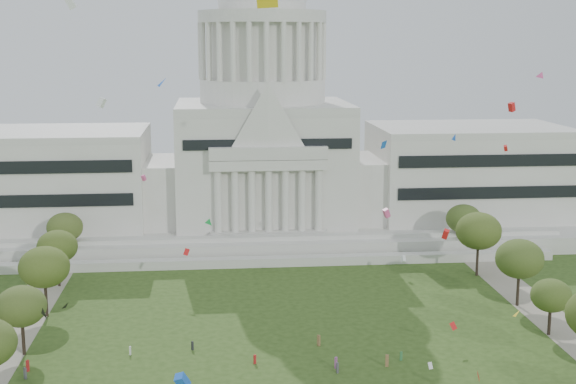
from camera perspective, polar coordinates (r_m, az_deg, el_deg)
name	(u,v)px	position (r m, az deg, el deg)	size (l,w,h in m)	color
capitol	(263,149)	(208.22, -1.79, 3.06)	(160.00, 64.50, 91.30)	beige
row_tree_l_3	(21,306)	(136.65, -18.44, -7.72)	(8.12, 8.12, 11.55)	black
row_tree_r_3	(551,296)	(145.76, 18.20, -7.01)	(7.01, 7.01, 9.98)	black
row_tree_l_4	(44,267)	(153.59, -16.95, -5.14)	(9.29, 9.29, 13.21)	black
row_tree_r_4	(520,259)	(159.03, 16.15, -4.59)	(9.19, 9.19, 13.06)	black
row_tree_l_5	(57,247)	(171.67, -16.09, -3.76)	(8.33, 8.33, 11.85)	black
row_tree_r_5	(479,231)	(176.74, 13.40, -2.71)	(9.82, 9.82, 13.96)	black
row_tree_l_6	(65,227)	(189.32, -15.59, -2.44)	(8.19, 8.19, 11.64)	black
row_tree_r_6	(464,219)	(194.40, 12.39, -1.88)	(8.42, 8.42, 11.97)	black
kite_swarm	(337,215)	(101.82, 3.50, -1.64)	(90.87, 102.61, 65.42)	red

